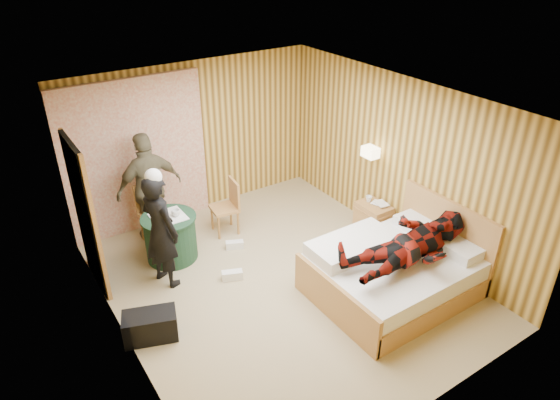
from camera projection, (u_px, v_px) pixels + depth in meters
floor at (280, 281)px, 6.82m from camera, size 4.20×5.00×0.01m
ceiling at (280, 104)px, 5.62m from camera, size 4.20×5.00×0.01m
wall_back at (195, 139)px, 8.05m from camera, size 4.20×0.02×2.50m
wall_left at (113, 255)px, 5.20m from camera, size 0.02×5.00×2.50m
wall_right at (401, 163)px, 7.24m from camera, size 0.02×5.00×2.50m
curtain at (136, 157)px, 7.53m from camera, size 2.20×0.08×2.40m
doorway at (85, 216)px, 6.35m from camera, size 0.06×0.90×2.05m
wall_lamp at (371, 152)px, 7.46m from camera, size 0.26×0.24×0.16m
bed at (393, 271)px, 6.51m from camera, size 2.00×1.57×1.08m
nightstand at (373, 219)px, 7.77m from camera, size 0.39×0.53×0.51m
round_table at (171, 237)px, 7.16m from camera, size 0.78×0.78×0.69m
chair_far at (152, 208)px, 7.52m from camera, size 0.47×0.47×0.93m
chair_near at (229, 203)px, 7.72m from camera, size 0.44×0.44×0.87m
duffel_bag at (150, 326)px, 5.81m from camera, size 0.69×0.51×0.35m
sneaker_left at (232, 275)px, 6.84m from camera, size 0.30×0.21×0.13m
sneaker_right at (235, 245)px, 7.50m from camera, size 0.28×0.21×0.12m
woman_standing at (160, 231)px, 6.45m from camera, size 0.55×0.68×1.61m
man_at_table at (150, 188)px, 7.39m from camera, size 1.04×0.48×1.72m
man_on_bed at (414, 236)px, 6.04m from camera, size 0.86×0.67×1.77m
book_lower at (377, 206)px, 7.61m from camera, size 0.23×0.27×0.02m
book_upper at (377, 205)px, 7.60m from camera, size 0.20×0.25×0.02m
cup_nightstand at (369, 199)px, 7.72m from camera, size 0.12×0.12×0.09m
cup_table at (176, 213)px, 6.98m from camera, size 0.13×0.13×0.10m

